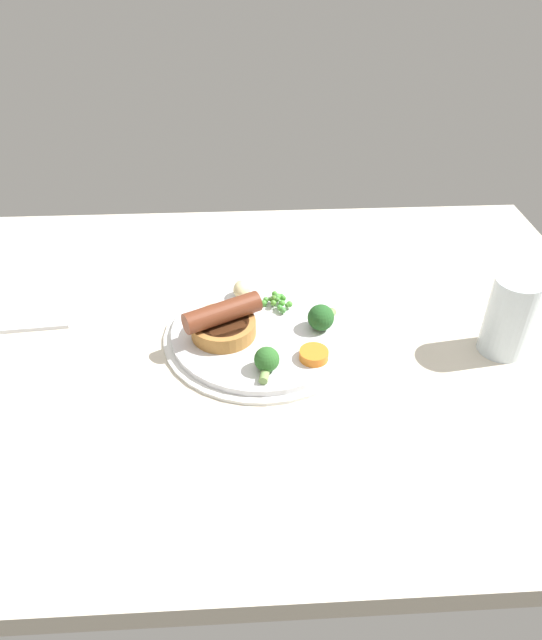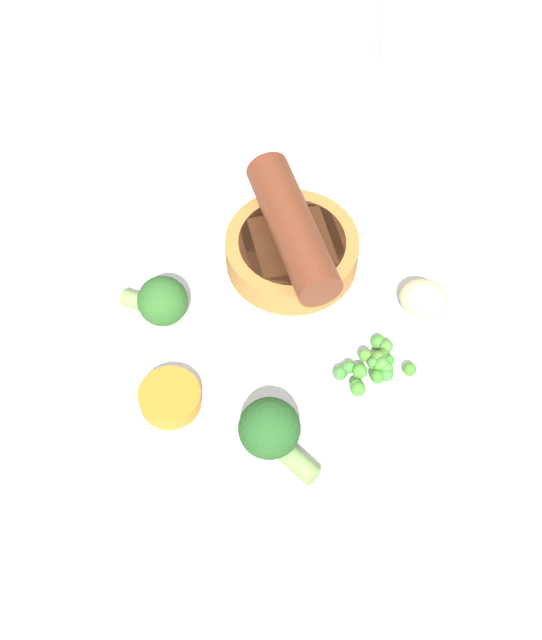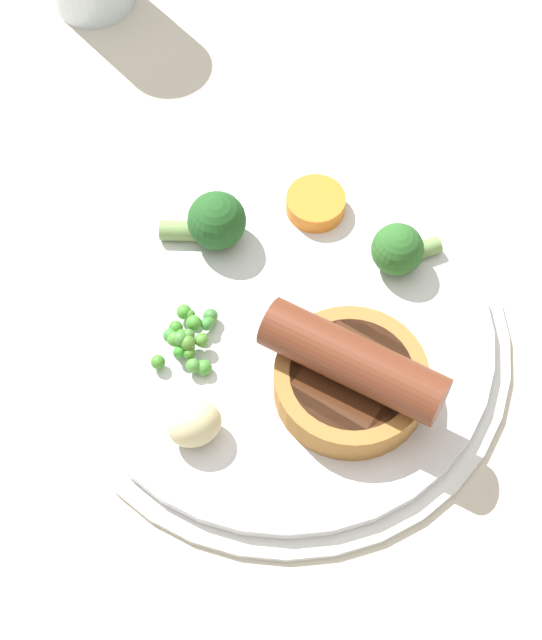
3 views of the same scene
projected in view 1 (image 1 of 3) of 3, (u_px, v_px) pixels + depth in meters
dining_table at (254, 341)px, 84.22cm from camera, size 110.00×80.00×3.00cm
dinner_plate at (262, 333)px, 82.35cm from camera, size 28.35×28.35×1.40cm
sausage_pudding at (223, 322)px, 79.60cm from camera, size 11.23×9.18×5.30cm
pea_pile at (277, 301)px, 85.73cm from camera, size 4.82×5.28×1.81cm
broccoli_floret_near at (267, 360)px, 73.79cm from camera, size 3.36×4.79×3.36cm
broccoli_floret_far at (321, 317)px, 80.97cm from camera, size 4.62×5.34×3.80cm
potato_chunk_0 at (242, 289)px, 87.48cm from camera, size 3.21×3.69×2.74cm
carrot_slice_2 at (314, 355)px, 76.19cm from camera, size 5.11×5.11×1.28cm
fork at (6, 329)px, 83.59cm from camera, size 18.07×3.11×0.60cm
drinking_glass at (509, 316)px, 76.84cm from camera, size 6.29×6.29×11.57cm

